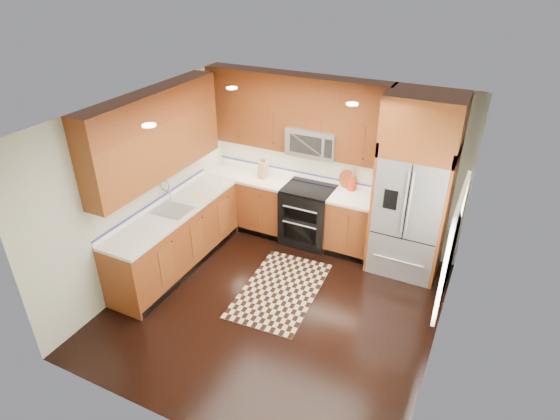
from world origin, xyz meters
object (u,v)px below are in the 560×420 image
at_px(refrigerator, 414,188).
at_px(rug, 280,290).
at_px(knife_block, 263,170).
at_px(utensil_crock, 352,182).
at_px(range, 308,215).

bearing_deg(refrigerator, rug, -136.74).
distance_m(refrigerator, knife_block, 2.39).
distance_m(rug, knife_block, 2.02).
height_order(refrigerator, rug, refrigerator).
height_order(rug, utensil_crock, utensil_crock).
distance_m(range, rug, 1.43).
bearing_deg(range, refrigerator, -1.40).
bearing_deg(range, knife_block, 175.44).
height_order(rug, knife_block, knife_block).
xyz_separation_m(range, knife_block, (-0.82, 0.07, 0.59)).
bearing_deg(utensil_crock, refrigerator, -16.07).
relative_size(range, knife_block, 3.10).
bearing_deg(rug, utensil_crock, 71.47).
bearing_deg(utensil_crock, rug, -105.37).
relative_size(range, utensil_crock, 2.60).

